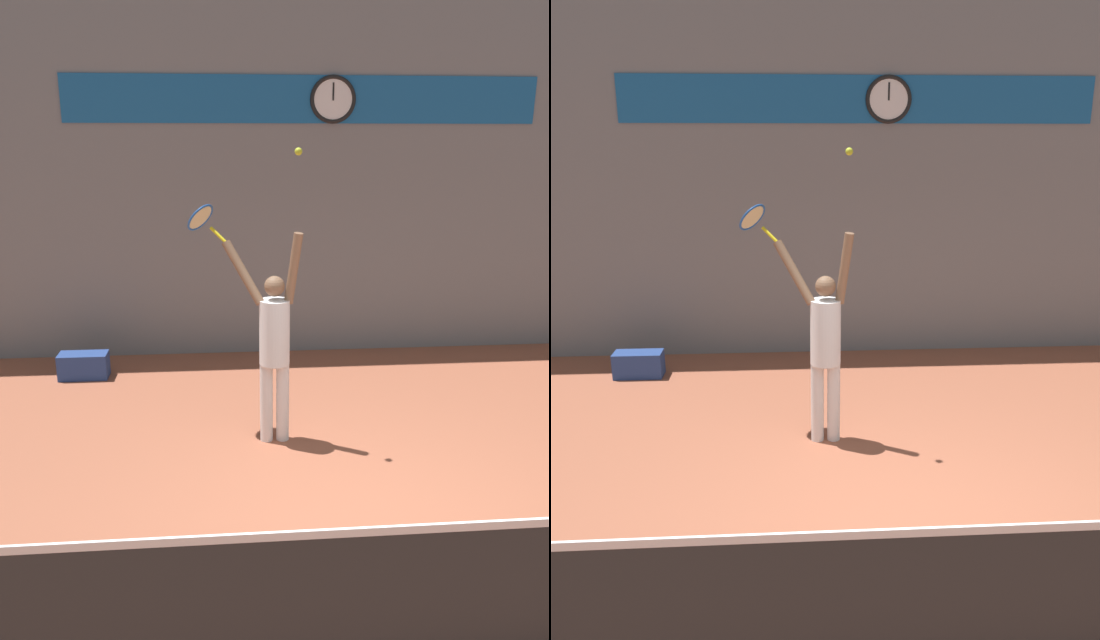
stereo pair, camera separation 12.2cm
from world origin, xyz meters
TOP-DOWN VIEW (x-y plane):
  - ground_plane at (0.00, 0.00)m, footprint 18.00×18.00m
  - back_wall at (0.00, 4.72)m, footprint 18.00×0.10m
  - sponsor_banner at (0.00, 4.66)m, footprint 6.29×0.02m
  - scoreboard_clock at (0.37, 4.64)m, footprint 0.61×0.06m
  - court_net at (0.00, -1.07)m, footprint 6.58×0.07m
  - tennis_player at (-0.64, 1.88)m, footprint 0.80×0.47m
  - tennis_racket at (-1.32, 2.30)m, footprint 0.45×0.39m
  - tennis_ball at (-0.43, 1.77)m, footprint 0.07×0.07m
  - equipment_bag at (-2.95, 3.83)m, footprint 0.62×0.30m

SIDE VIEW (x-z plane):
  - ground_plane at x=0.00m, z-range 0.00..0.00m
  - equipment_bag at x=-2.95m, z-range 0.00..0.33m
  - court_net at x=0.00m, z-range -0.03..1.03m
  - tennis_player at x=-0.64m, z-range -0.01..2.13m
  - tennis_racket at x=-1.32m, z-range 2.03..2.40m
  - back_wall at x=0.00m, z-range 0.00..5.00m
  - tennis_ball at x=-0.43m, z-range 2.84..2.90m
  - sponsor_banner at x=0.00m, z-range 3.18..3.79m
  - scoreboard_clock at x=0.37m, z-range 3.18..3.79m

